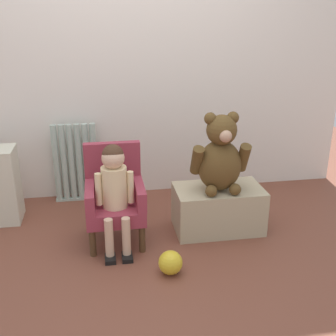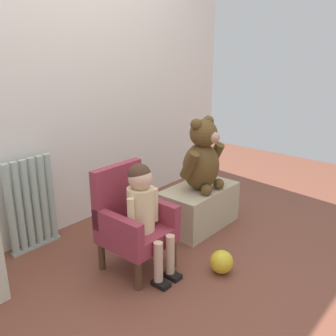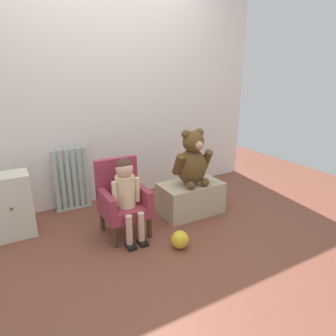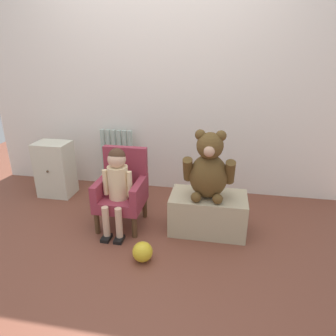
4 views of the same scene
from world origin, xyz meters
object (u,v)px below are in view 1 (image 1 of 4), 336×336
at_px(child_armchair, 115,196).
at_px(low_bench, 218,209).
at_px(radiator, 76,163).
at_px(toy_ball, 170,263).
at_px(child_figure, 114,183).
at_px(large_teddy_bear, 220,157).

relative_size(child_armchair, low_bench, 1.06).
relative_size(radiator, toy_ball, 4.43).
relative_size(child_figure, low_bench, 1.14).
distance_m(radiator, large_teddy_bear, 1.28).
distance_m(radiator, child_figure, 0.87).
bearing_deg(large_teddy_bear, radiator, 144.97).
bearing_deg(radiator, toy_ball, -63.50).
relative_size(radiator, child_figure, 0.92).
bearing_deg(child_armchair, radiator, 112.41).
bearing_deg(toy_ball, low_bench, 48.71).
height_order(radiator, low_bench, radiator).
height_order(radiator, child_figure, child_figure).
relative_size(child_figure, large_teddy_bear, 1.28).
distance_m(large_teddy_bear, toy_ball, 0.81).
bearing_deg(low_bench, child_figure, -171.05).
distance_m(low_bench, large_teddy_bear, 0.41).
bearing_deg(low_bench, toy_ball, -131.29).
bearing_deg(low_bench, child_armchair, -179.41).
xyz_separation_m(radiator, toy_ball, (0.60, -1.20, -0.26)).
height_order(child_armchair, toy_ball, child_armchair).
bearing_deg(low_bench, radiator, 146.23).
distance_m(child_armchair, low_bench, 0.77).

